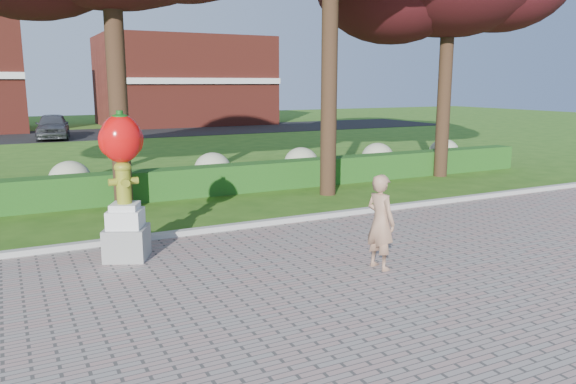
% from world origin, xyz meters
% --- Properties ---
extents(ground, '(100.00, 100.00, 0.00)m').
position_xyz_m(ground, '(0.00, 0.00, 0.00)').
color(ground, '#2D5A16').
rests_on(ground, ground).
extents(walkway, '(40.00, 14.00, 0.04)m').
position_xyz_m(walkway, '(0.00, -4.00, 0.02)').
color(walkway, gray).
rests_on(walkway, ground).
extents(curb, '(40.00, 0.18, 0.15)m').
position_xyz_m(curb, '(0.00, 3.00, 0.07)').
color(curb, '#ADADA5').
rests_on(curb, ground).
extents(lawn_hedge, '(24.00, 0.70, 0.80)m').
position_xyz_m(lawn_hedge, '(0.00, 7.00, 0.40)').
color(lawn_hedge, '#194E16').
rests_on(lawn_hedge, ground).
extents(hydrangea_row, '(20.10, 1.10, 0.99)m').
position_xyz_m(hydrangea_row, '(0.57, 8.00, 0.55)').
color(hydrangea_row, '#A1A880').
rests_on(hydrangea_row, ground).
extents(street, '(50.00, 8.00, 0.02)m').
position_xyz_m(street, '(0.00, 28.00, 0.01)').
color(street, black).
rests_on(street, ground).
extents(building_right, '(12.00, 8.00, 6.40)m').
position_xyz_m(building_right, '(8.00, 34.00, 3.20)').
color(building_right, maroon).
rests_on(building_right, ground).
extents(hydrant_sculpture, '(0.93, 0.93, 2.59)m').
position_xyz_m(hydrant_sculpture, '(-2.72, 1.97, 1.41)').
color(hydrant_sculpture, gray).
rests_on(hydrant_sculpture, walkway).
extents(woman, '(0.46, 0.63, 1.59)m').
position_xyz_m(woman, '(0.92, -0.47, 0.83)').
color(woman, '#A0765B').
rests_on(woman, walkway).
extents(parked_car, '(2.15, 4.31, 1.41)m').
position_xyz_m(parked_car, '(-1.99, 25.85, 0.73)').
color(parked_car, '#3C3D43').
rests_on(parked_car, street).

